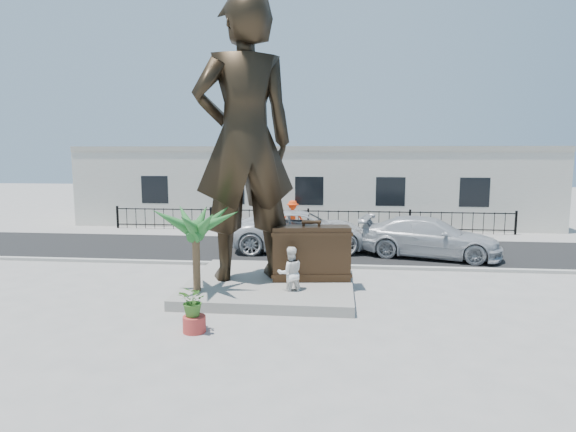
% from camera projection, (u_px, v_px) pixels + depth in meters
% --- Properties ---
extents(ground, '(100.00, 100.00, 0.00)m').
position_uv_depth(ground, '(281.00, 303.00, 14.01)').
color(ground, '#9E9991').
rests_on(ground, ground).
extents(street, '(40.00, 7.00, 0.01)m').
position_uv_depth(street, '(302.00, 249.00, 21.89)').
color(street, black).
rests_on(street, ground).
extents(curb, '(40.00, 0.25, 0.12)m').
position_uv_depth(curb, '(295.00, 265.00, 18.43)').
color(curb, '#A5A399').
rests_on(curb, ground).
extents(far_sidewalk, '(40.00, 2.50, 0.02)m').
position_uv_depth(far_sidewalk, '(307.00, 234.00, 25.84)').
color(far_sidewalk, '#9E9991').
rests_on(far_sidewalk, ground).
extents(plinth, '(5.20, 5.20, 0.30)m').
position_uv_depth(plinth, '(271.00, 284.00, 15.52)').
color(plinth, gray).
rests_on(plinth, ground).
extents(fence, '(22.00, 0.10, 1.20)m').
position_uv_depth(fence, '(308.00, 221.00, 26.55)').
color(fence, black).
rests_on(fence, ground).
extents(building, '(28.00, 7.00, 4.40)m').
position_uv_depth(building, '(312.00, 187.00, 30.48)').
color(building, silver).
rests_on(building, ground).
extents(statue, '(3.80, 3.20, 8.85)m').
position_uv_depth(statue, '(245.00, 141.00, 15.18)').
color(statue, black).
rests_on(statue, plinth).
extents(suitcase, '(2.53, 1.07, 1.73)m').
position_uv_depth(suitcase, '(311.00, 253.00, 15.37)').
color(suitcase, '#302114').
rests_on(suitcase, plinth).
extents(tourist, '(0.93, 0.82, 1.60)m').
position_uv_depth(tourist, '(290.00, 273.00, 14.26)').
color(tourist, white).
rests_on(tourist, ground).
extents(car_white, '(6.56, 3.52, 1.75)m').
position_uv_depth(car_white, '(302.00, 231.00, 21.49)').
color(car_white, silver).
rests_on(car_white, street).
extents(car_silver, '(6.09, 3.66, 1.65)m').
position_uv_depth(car_silver, '(430.00, 237.00, 20.08)').
color(car_silver, '#B4B6B9').
rests_on(car_silver, street).
extents(worker, '(1.25, 0.87, 1.77)m').
position_uv_depth(worker, '(293.00, 217.00, 25.99)').
color(worker, '#FB3B0D').
rests_on(worker, far_sidewalk).
extents(palm_tree, '(1.80, 1.80, 3.20)m').
position_uv_depth(palm_tree, '(197.00, 301.00, 14.22)').
color(palm_tree, '#225E26').
rests_on(palm_tree, ground).
extents(planter, '(0.56, 0.56, 0.40)m').
position_uv_depth(planter, '(194.00, 324.00, 11.74)').
color(planter, '#B63630').
rests_on(planter, ground).
extents(shrub, '(0.87, 0.83, 0.77)m').
position_uv_depth(shrub, '(194.00, 301.00, 11.66)').
color(shrub, '#386D23').
rests_on(shrub, planter).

